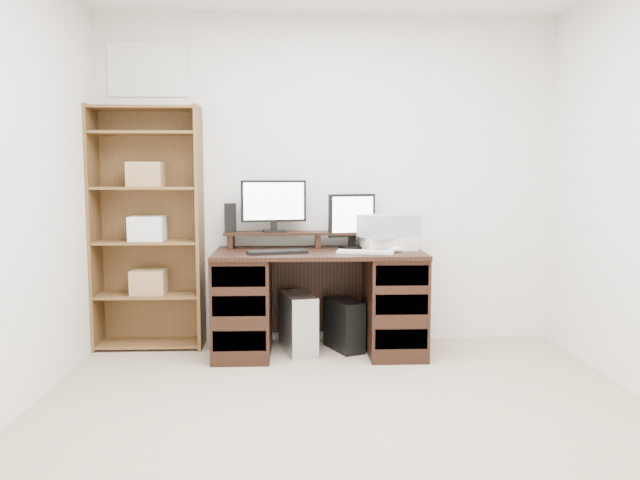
{
  "coord_description": "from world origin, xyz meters",
  "views": [
    {
      "loc": [
        -0.27,
        -2.82,
        1.29
      ],
      "look_at": [
        -0.08,
        1.43,
        0.85
      ],
      "focal_mm": 35.0,
      "sensor_mm": 36.0,
      "label": 1
    }
  ],
  "objects": [
    {
      "name": "keyboard_white",
      "position": [
        0.24,
        1.48,
        0.76
      ],
      "size": [
        0.41,
        0.21,
        0.02
      ],
      "primitive_type": "cube",
      "rotation": [
        0.0,
        0.0,
        -0.25
      ],
      "color": "silver",
      "rests_on": "desk"
    },
    {
      "name": "printer",
      "position": [
        0.43,
        1.7,
        0.8
      ],
      "size": [
        0.4,
        0.33,
        0.09
      ],
      "primitive_type": "cube",
      "rotation": [
        0.0,
        0.0,
        0.15
      ],
      "color": "beige",
      "rests_on": "desk"
    },
    {
      "name": "desk",
      "position": [
        -0.08,
        1.64,
        0.39
      ],
      "size": [
        1.5,
        0.7,
        0.75
      ],
      "color": "black",
      "rests_on": "ground"
    },
    {
      "name": "basket",
      "position": [
        0.43,
        1.7,
        0.92
      ],
      "size": [
        0.47,
        0.41,
        0.17
      ],
      "primitive_type": "cube",
      "rotation": [
        0.0,
        0.0,
        0.43
      ],
      "color": "#989DA2",
      "rests_on": "printer"
    },
    {
      "name": "speaker",
      "position": [
        -0.74,
        1.88,
        0.98
      ],
      "size": [
        0.1,
        0.1,
        0.21
      ],
      "primitive_type": "cube",
      "rotation": [
        0.0,
        0.0,
        0.16
      ],
      "color": "black",
      "rests_on": "riser_shelf"
    },
    {
      "name": "riser_shelf",
      "position": [
        -0.08,
        1.85,
        0.84
      ],
      "size": [
        1.4,
        0.22,
        0.12
      ],
      "color": "black",
      "rests_on": "desk"
    },
    {
      "name": "keyboard_black",
      "position": [
        -0.38,
        1.49,
        0.76
      ],
      "size": [
        0.44,
        0.24,
        0.02
      ],
      "primitive_type": "cube",
      "rotation": [
        0.0,
        0.0,
        0.25
      ],
      "color": "black",
      "rests_on": "desk"
    },
    {
      "name": "monitor_small",
      "position": [
        0.17,
        1.81,
        0.97
      ],
      "size": [
        0.36,
        0.19,
        0.4
      ],
      "rotation": [
        0.0,
        0.0,
        0.34
      ],
      "color": "black",
      "rests_on": "desk"
    },
    {
      "name": "mouse",
      "position": [
        0.46,
        1.54,
        0.77
      ],
      "size": [
        0.11,
        0.08,
        0.04
      ],
      "primitive_type": "ellipsoid",
      "rotation": [
        0.0,
        0.0,
        -0.19
      ],
      "color": "silver",
      "rests_on": "desk"
    },
    {
      "name": "tower_black",
      "position": [
        0.1,
        1.7,
        0.19
      ],
      "size": [
        0.29,
        0.41,
        0.37
      ],
      "rotation": [
        0.0,
        0.0,
        0.4
      ],
      "color": "black",
      "rests_on": "ground"
    },
    {
      "name": "room",
      "position": [
        -0.0,
        0.0,
        1.25
      ],
      "size": [
        3.54,
        4.04,
        2.54
      ],
      "color": "tan",
      "rests_on": "ground"
    },
    {
      "name": "tower_silver",
      "position": [
        -0.24,
        1.65,
        0.22
      ],
      "size": [
        0.29,
        0.47,
        0.43
      ],
      "primitive_type": "cube",
      "rotation": [
        0.0,
        0.0,
        0.24
      ],
      "color": "#B1B3B8",
      "rests_on": "ground"
    },
    {
      "name": "monitor_wide",
      "position": [
        -0.41,
        1.84,
        1.09
      ],
      "size": [
        0.48,
        0.15,
        0.39
      ],
      "rotation": [
        0.0,
        0.0,
        0.19
      ],
      "color": "black",
      "rests_on": "riser_shelf"
    },
    {
      "name": "bookshelf",
      "position": [
        -1.35,
        1.86,
        0.92
      ],
      "size": [
        0.8,
        0.3,
        1.8
      ],
      "color": "brown",
      "rests_on": "ground"
    }
  ]
}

